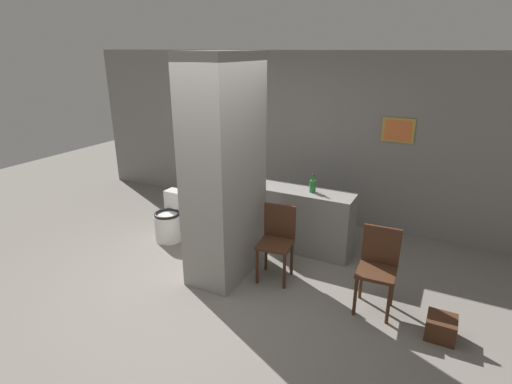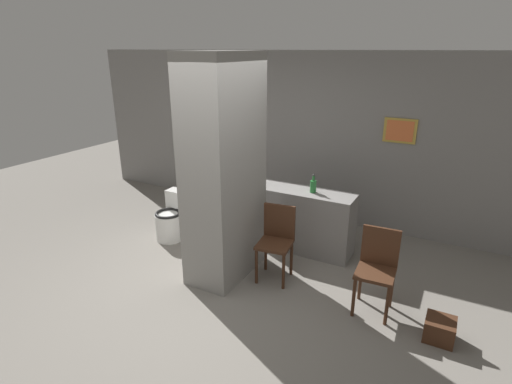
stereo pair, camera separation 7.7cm
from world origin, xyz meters
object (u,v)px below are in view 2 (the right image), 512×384
object	(u,v)px
bottle_tall	(313,186)
toilet	(171,219)
bicycle	(233,212)
chair_by_doorway	(377,266)
chair_near_pillar	(276,239)

from	to	relation	value
bottle_tall	toilet	bearing A→B (deg)	-163.53
toilet	bicycle	bearing A→B (deg)	36.90
bicycle	chair_by_doorway	bearing A→B (deg)	-20.65
bicycle	bottle_tall	size ratio (longest dim) A/B	6.47
toilet	chair_by_doorway	bearing A→B (deg)	-5.93
chair_near_pillar	bicycle	xyz separation A→B (m)	(-1.07, 0.77, -0.16)
toilet	chair_near_pillar	distance (m)	1.82
bicycle	bottle_tall	bearing A→B (deg)	1.36
bicycle	bottle_tall	world-z (taller)	bottle_tall
toilet	bottle_tall	xyz separation A→B (m)	(1.93, 0.57, 0.66)
toilet	bottle_tall	size ratio (longest dim) A/B	2.68
toilet	bicycle	distance (m)	0.90
toilet	chair_by_doorway	size ratio (longest dim) A/B	0.75
toilet	chair_near_pillar	world-z (taller)	chair_near_pillar
chair_near_pillar	bottle_tall	distance (m)	0.92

